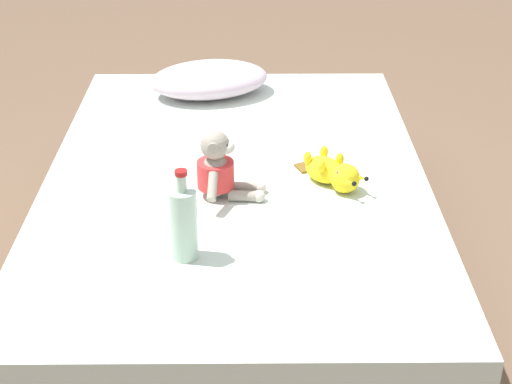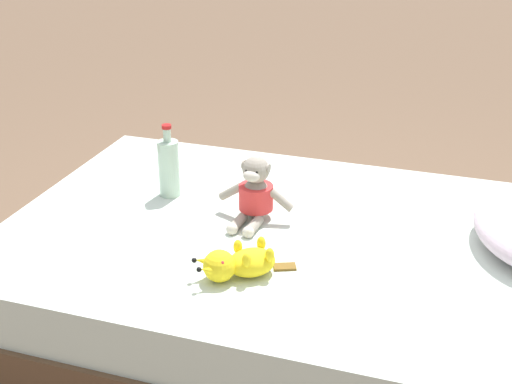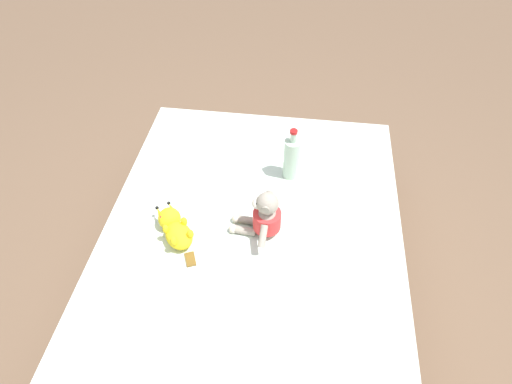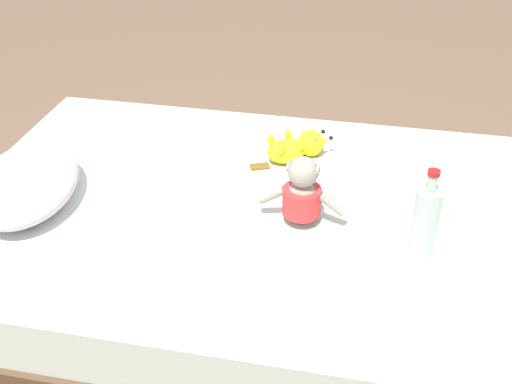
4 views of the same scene
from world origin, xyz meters
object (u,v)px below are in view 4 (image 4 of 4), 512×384
bed (256,257)px  plush_monkey (303,194)px  plush_yellow_creature (297,147)px  glass_bottle (425,220)px  pillow (26,183)px

bed → plush_monkey: 0.36m
plush_yellow_creature → glass_bottle: bearing=-136.8°
plush_monkey → pillow: bearing=94.5°
plush_monkey → plush_yellow_creature: 0.39m
plush_monkey → bed: bearing=71.6°
plush_yellow_creature → pillow: bearing=118.4°
pillow → glass_bottle: bearing=-90.7°
bed → glass_bottle: bearing=-105.0°
plush_monkey → plush_yellow_creature: (0.38, 0.07, -0.05)m
bed → plush_yellow_creature: size_ratio=7.04×
plush_yellow_creature → plush_monkey: bearing=-169.3°
plush_monkey → glass_bottle: bearing=-103.4°
bed → pillow: 0.82m
bed → plush_monkey: size_ratio=7.17×
pillow → plush_yellow_creature: bearing=-61.6°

